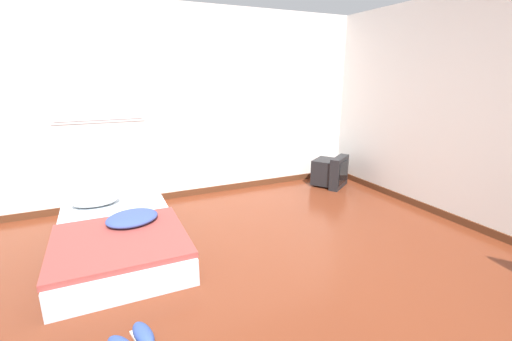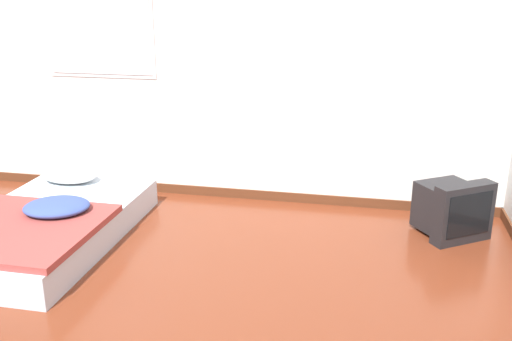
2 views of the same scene
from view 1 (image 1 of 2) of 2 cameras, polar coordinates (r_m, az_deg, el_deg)
ground_plane at (r=2.69m, az=1.70°, el=-23.36°), size 20.00×20.00×0.00m
wall_back at (r=4.82m, az=-13.91°, el=10.38°), size 8.01×0.08×2.60m
mattress_bed at (r=3.74m, az=-21.95°, el=-10.00°), size 1.15×1.92×0.38m
crt_tv at (r=5.50m, az=12.33°, el=-0.19°), size 0.64×0.64×0.48m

